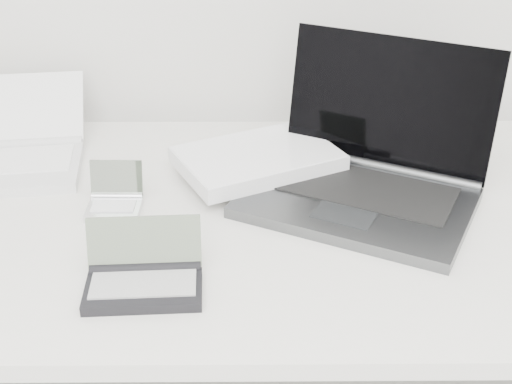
{
  "coord_description": "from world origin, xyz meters",
  "views": [
    {
      "loc": [
        -0.04,
        0.44,
        1.39
      ],
      "look_at": [
        -0.03,
        1.51,
        0.79
      ],
      "focal_mm": 50.0,
      "sensor_mm": 36.0,
      "label": 1
    }
  ],
  "objects_px": {
    "netbook_open_white": "(10,151)",
    "desk": "(272,232)",
    "palmtop_charcoal": "(144,278)",
    "laptop_large": "(328,168)"
  },
  "relations": [
    {
      "from": "netbook_open_white",
      "to": "desk",
      "type": "bearing_deg",
      "value": -27.38
    },
    {
      "from": "palmtop_charcoal",
      "to": "desk",
      "type": "bearing_deg",
      "value": 46.06
    },
    {
      "from": "laptop_large",
      "to": "netbook_open_white",
      "type": "distance_m",
      "value": 0.64
    },
    {
      "from": "laptop_large",
      "to": "palmtop_charcoal",
      "type": "height_order",
      "value": "laptop_large"
    },
    {
      "from": "laptop_large",
      "to": "desk",
      "type": "bearing_deg",
      "value": -116.12
    },
    {
      "from": "desk",
      "to": "laptop_large",
      "type": "relative_size",
      "value": 2.58
    },
    {
      "from": "laptop_large",
      "to": "palmtop_charcoal",
      "type": "distance_m",
      "value": 0.44
    },
    {
      "from": "desk",
      "to": "laptop_large",
      "type": "xyz_separation_m",
      "value": [
        0.11,
        0.08,
        0.09
      ]
    },
    {
      "from": "desk",
      "to": "netbook_open_white",
      "type": "relative_size",
      "value": 4.25
    },
    {
      "from": "netbook_open_white",
      "to": "palmtop_charcoal",
      "type": "distance_m",
      "value": 0.53
    }
  ]
}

